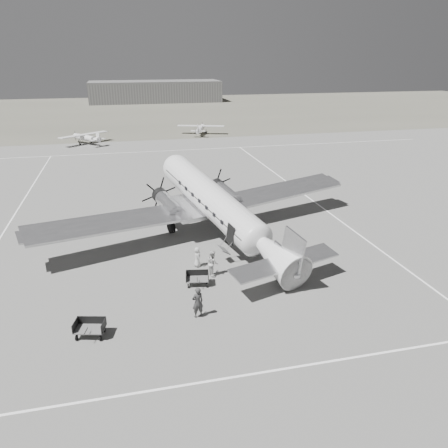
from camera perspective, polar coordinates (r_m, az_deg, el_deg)
The scene contains 15 objects.
ground at distance 34.39m, azimuth 0.29°, elevation -3.67°, with size 260.00×260.00×0.00m, color slate.
taxi_line_near at distance 23.01m, azimuth 8.93°, elevation -18.03°, with size 60.00×0.15×0.01m, color white.
taxi_line_right at distance 38.76m, azimuth 17.82°, elevation -1.77°, with size 0.15×80.00×0.01m, color white.
taxi_line_left at distance 44.14m, azimuth -26.42°, elevation -0.22°, with size 0.15×60.00×0.01m, color white.
taxi_line_horizon at distance 72.17m, azimuth -7.28°, elevation 9.48°, with size 90.00×0.15×0.01m, color white.
grass_infield at distance 126.37m, azimuth -10.19°, elevation 14.32°, with size 260.00×90.00×0.01m, color #605E51.
hangar_main at distance 151.24m, azimuth -8.96°, elevation 16.73°, with size 42.00×14.00×6.60m.
dc3_airliner at distance 35.51m, azimuth -0.74°, elevation 2.10°, with size 29.82×20.69×5.68m, color silver, non-canonical shape.
light_plane_left at distance 80.48m, azimuth -17.61°, elevation 10.59°, with size 9.36×7.59×1.94m, color silver, non-canonical shape.
light_plane_right at distance 86.90m, azimuth -3.08°, elevation 12.23°, with size 9.18×7.45×1.91m, color silver, non-canonical shape.
baggage_cart_near at distance 29.54m, azimuth -3.51°, elevation -7.14°, with size 1.62×1.14×0.91m, color #5C5C5C, non-canonical shape.
baggage_cart_far at distance 25.63m, azimuth -17.11°, elevation -12.93°, with size 1.70×1.20×0.96m, color #5C5C5C, non-canonical shape.
ground_crew at distance 25.95m, azimuth -3.46°, elevation -10.17°, with size 0.70×0.46×1.93m, color #333333.
ramp_agent at distance 30.55m, azimuth -1.50°, elevation -5.11°, with size 0.90×0.70×1.84m, color beige.
passenger at distance 31.87m, azimuth -3.52°, elevation -4.32°, with size 0.73×0.48×1.50m, color #B4B5B2.
Camera 1 is at (-7.34, -30.32, 14.46)m, focal length 35.00 mm.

